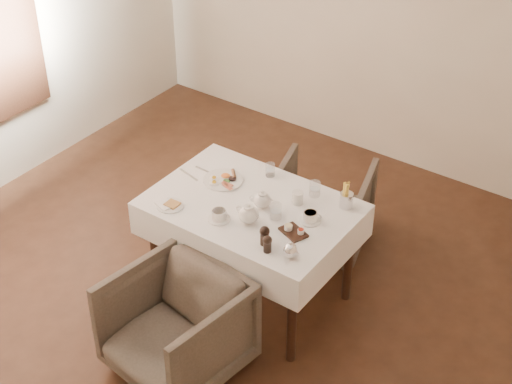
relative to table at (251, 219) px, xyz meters
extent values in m
plane|color=#321B10|center=(-0.17, -0.40, -0.64)|extent=(5.00, 5.00, 0.00)
cube|color=black|center=(0.00, 0.00, 0.08)|extent=(1.20, 0.80, 0.04)
cube|color=white|center=(0.00, 0.00, 0.00)|extent=(1.28, 0.88, 0.23)
cylinder|color=black|center=(-0.54, 0.34, -0.29)|extent=(0.06, 0.06, 0.70)
cylinder|color=black|center=(0.54, 0.34, -0.29)|extent=(0.06, 0.06, 0.70)
cylinder|color=black|center=(-0.54, -0.34, -0.29)|extent=(0.06, 0.06, 0.70)
cylinder|color=black|center=(0.54, -0.34, -0.29)|extent=(0.06, 0.06, 0.70)
imported|color=#463C33|center=(0.02, -0.79, -0.31)|extent=(0.80, 0.82, 0.66)
imported|color=#463C33|center=(0.07, 0.78, -0.33)|extent=(0.82, 0.83, 0.61)
cylinder|color=white|center=(-0.30, 0.11, 0.12)|extent=(0.26, 0.26, 0.01)
ellipsoid|color=orange|center=(-0.31, 0.15, 0.14)|extent=(0.07, 0.06, 0.02)
cylinder|color=brown|center=(-0.27, 0.19, 0.14)|extent=(0.08, 0.08, 0.02)
cylinder|color=black|center=(-0.25, 0.14, 0.13)|extent=(0.05, 0.05, 0.02)
cube|color=#A73927|center=(-0.23, 0.06, 0.13)|extent=(0.09, 0.05, 0.01)
ellipsoid|color=#264C19|center=(-0.27, 0.10, 0.13)|extent=(0.05, 0.04, 0.02)
cylinder|color=white|center=(-0.40, -0.31, 0.12)|extent=(0.17, 0.17, 0.01)
cube|color=olive|center=(-0.39, -0.30, 0.13)|extent=(0.09, 0.08, 0.01)
cube|color=white|center=(-0.43, -0.33, 0.13)|extent=(0.13, 0.12, 0.01)
cylinder|color=white|center=(0.23, 0.18, 0.16)|extent=(0.07, 0.07, 0.08)
cylinder|color=white|center=(-0.07, -0.24, 0.12)|extent=(0.14, 0.14, 0.01)
cylinder|color=white|center=(-0.07, -0.24, 0.16)|extent=(0.10, 0.10, 0.06)
cylinder|color=#A98A4C|center=(-0.07, -0.24, 0.18)|extent=(0.08, 0.08, 0.00)
cylinder|color=white|center=(0.39, 0.06, 0.12)|extent=(0.13, 0.13, 0.01)
cylinder|color=white|center=(0.39, 0.06, 0.15)|extent=(0.11, 0.11, 0.06)
cylinder|color=#A98A4C|center=(0.39, 0.06, 0.18)|extent=(0.08, 0.08, 0.00)
cylinder|color=silver|center=(-0.09, 0.34, 0.16)|extent=(0.07, 0.07, 0.09)
cylinder|color=silver|center=(0.21, -0.03, 0.17)|extent=(0.10, 0.10, 0.10)
cylinder|color=silver|center=(0.27, 0.31, 0.17)|extent=(0.08, 0.08, 0.10)
cube|color=black|center=(0.38, -0.09, 0.12)|extent=(0.19, 0.16, 0.01)
cylinder|color=white|center=(0.34, -0.09, 0.15)|extent=(0.05, 0.05, 0.03)
cylinder|color=maroon|center=(0.42, -0.09, 0.15)|extent=(0.04, 0.04, 0.03)
cylinder|color=silver|center=(0.50, 0.32, 0.17)|extent=(0.08, 0.08, 0.10)
cube|color=silver|center=(-0.46, 0.13, 0.12)|extent=(0.18, 0.02, 0.00)
cube|color=silver|center=(-0.53, 0.03, 0.12)|extent=(0.19, 0.06, 0.00)
camera|label=1|loc=(2.32, -3.23, 3.00)|focal=55.00mm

